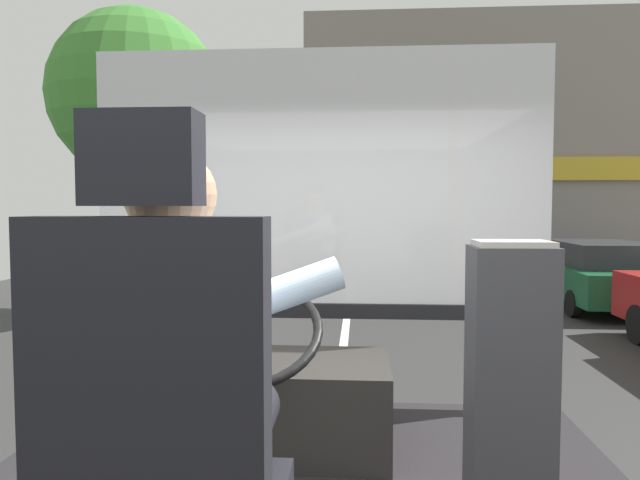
# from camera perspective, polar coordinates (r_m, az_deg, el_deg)

# --- Properties ---
(ground) EXTENTS (18.00, 44.00, 0.06)m
(ground) POSITION_cam_1_polar(r_m,az_deg,el_deg) (10.58, 2.69, -7.27)
(ground) COLOR #2E2E2E
(driver_seat) EXTENTS (0.48, 0.48, 1.27)m
(driver_seat) POSITION_cam_1_polar(r_m,az_deg,el_deg) (1.39, -14.88, -20.73)
(driver_seat) COLOR black
(driver_seat) RESTS_ON bus_floor
(bus_driver) EXTENTS (0.77, 0.63, 0.81)m
(bus_driver) POSITION_cam_1_polar(r_m,az_deg,el_deg) (1.43, -13.41, -12.55)
(bus_driver) COLOR black
(bus_driver) RESTS_ON driver_seat
(steering_console) EXTENTS (1.10, 1.00, 0.79)m
(steering_console) POSITION_cam_1_polar(r_m,az_deg,el_deg) (2.71, -5.30, -15.37)
(steering_console) COLOR #282623
(steering_console) RESTS_ON bus_floor
(fare_box) EXTENTS (0.28, 0.22, 0.97)m
(fare_box) POSITION_cam_1_polar(r_m,az_deg,el_deg) (2.18, 18.06, -12.96)
(fare_box) COLOR #333338
(fare_box) RESTS_ON bus_floor
(windshield_panel) EXTENTS (2.50, 0.08, 1.48)m
(windshield_panel) POSITION_cam_1_polar(r_m,az_deg,el_deg) (3.22, -0.03, 2.56)
(windshield_panel) COLOR silver
(street_tree) EXTENTS (3.00, 3.00, 5.36)m
(street_tree) POSITION_cam_1_polar(r_m,az_deg,el_deg) (11.04, -17.50, 13.16)
(street_tree) COLOR #4C3828
(street_tree) RESTS_ON ground
(shop_building) EXTENTS (12.47, 4.65, 7.03)m
(shop_building) POSITION_cam_1_polar(r_m,az_deg,el_deg) (18.50, 18.94, 8.11)
(shop_building) COLOR gray
(shop_building) RESTS_ON ground
(parked_car_green) EXTENTS (1.83, 3.98, 1.25)m
(parked_car_green) POSITION_cam_1_polar(r_m,az_deg,el_deg) (12.38, 25.44, -2.91)
(parked_car_green) COLOR #195633
(parked_car_green) RESTS_ON ground
(parked_car_blue) EXTENTS (2.02, 4.02, 1.38)m
(parked_car_blue) POSITION_cam_1_polar(r_m,az_deg,el_deg) (17.72, 19.40, -0.76)
(parked_car_blue) COLOR navy
(parked_car_blue) RESTS_ON ground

